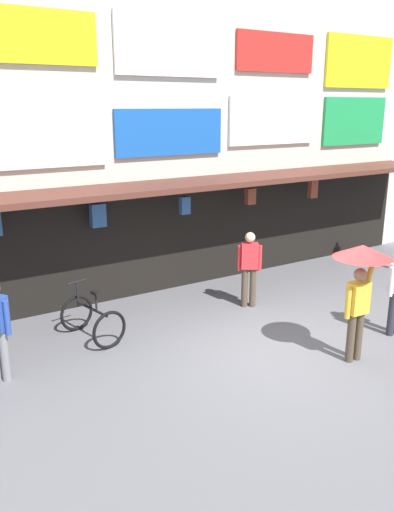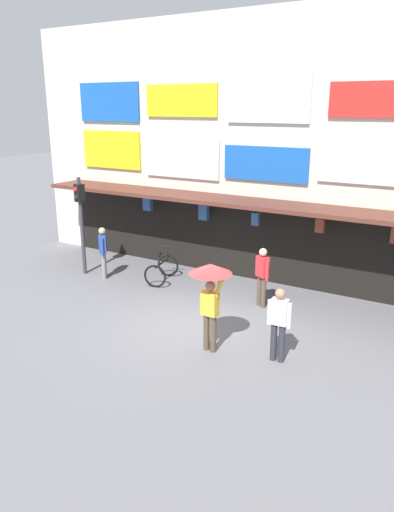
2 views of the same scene
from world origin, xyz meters
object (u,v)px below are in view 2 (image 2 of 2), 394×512
Objects in this scene: traffic_light_near at (80,210)px; pedestrian_with_umbrella at (210,283)px; bicycle_parked at (162,270)px; pedestrian_in_blue at (279,321)px; pedestrian_in_black at (103,250)px; pedestrian_in_purple at (262,274)px.

traffic_light_near is 6.70m from pedestrian_with_umbrella.
traffic_light_near is 3.25m from bicycle_parked.
pedestrian_in_blue is at bearing 13.03° from pedestrian_with_umbrella.
pedestrian_with_umbrella is at bearing -42.19° from bicycle_parked.
pedestrian_in_black is at bearing -159.38° from bicycle_parked.
pedestrian_in_blue and pedestrian_in_black have the same top height.
bicycle_parked is 3.56m from pedestrian_in_purple.
pedestrian_in_black is (0.86, -0.00, -1.19)m from traffic_light_near.
traffic_light_near is at bearing -165.80° from bicycle_parked.
pedestrian_in_black is at bearing 162.24° from pedestrian_in_blue.
pedestrian_in_black is at bearing -175.28° from pedestrian_in_purple.
pedestrian_in_blue is at bearing -15.88° from traffic_light_near.
traffic_light_near is 1.47m from pedestrian_in_black.
pedestrian_in_blue and pedestrian_in_purple have the same top height.
pedestrian_in_black is (-6.81, 2.18, 0.00)m from pedestrian_in_blue.
traffic_light_near reaches higher than pedestrian_in_purple.
traffic_light_near reaches higher than bicycle_parked.
pedestrian_in_blue is 1.00× the size of pedestrian_in_purple.
pedestrian_in_blue is 1.00× the size of pedestrian_in_black.
pedestrian_with_umbrella is 3.05m from pedestrian_in_purple.
bicycle_parked is at bearing 14.20° from traffic_light_near.
pedestrian_in_purple is (6.17, 0.44, -1.19)m from traffic_light_near.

